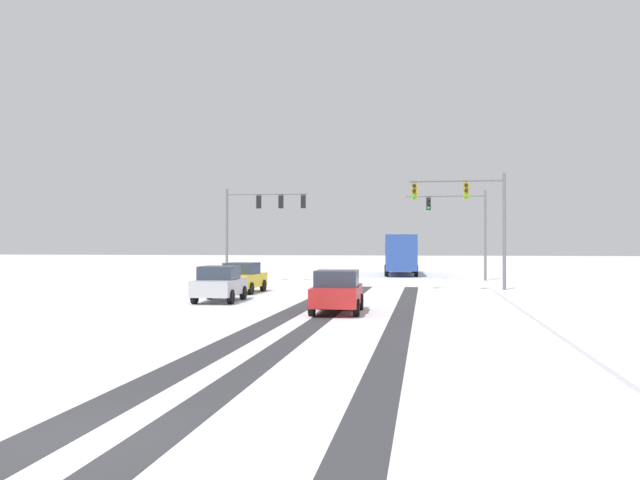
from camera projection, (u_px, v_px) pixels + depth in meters
ground_plane at (66, 439)px, 9.14m from camera, size 300.00×300.00×0.00m
wheel_track_left_lane at (285, 316)px, 24.95m from camera, size 0.93×35.08×0.01m
wheel_track_right_lane at (325, 316)px, 24.72m from camera, size 0.75×35.08×0.01m
wheel_track_center at (402, 317)px, 24.30m from camera, size 0.80×35.08×0.01m
sidewalk_kerb_right at (606, 324)px, 21.74m from camera, size 4.00×35.08×0.12m
traffic_signal_near_right at (471, 208)px, 37.56m from camera, size 5.22×0.44×6.50m
traffic_signal_far_right at (463, 219)px, 49.45m from camera, size 5.85×0.38×6.50m
traffic_signal_far_left at (259, 213)px, 47.74m from camera, size 5.79×0.53×6.50m
car_yellow_cab_lead at (242, 278)px, 36.70m from camera, size 1.91×4.14×1.62m
car_silver_second at (220, 284)px, 31.03m from camera, size 2.00×4.18×1.62m
car_red_third at (337, 291)px, 25.96m from camera, size 1.95×4.16×1.62m
bus_oncoming at (401, 251)px, 58.79m from camera, size 3.04×11.10×3.38m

